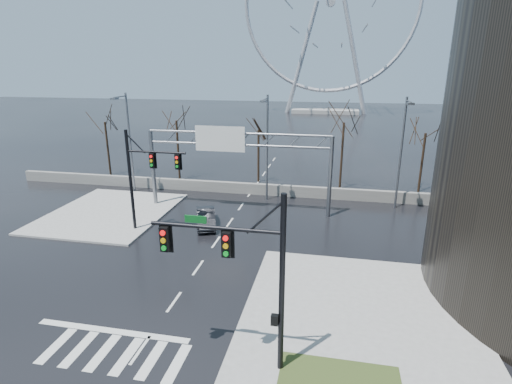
% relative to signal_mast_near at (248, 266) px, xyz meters
% --- Properties ---
extents(ground, '(260.00, 260.00, 0.00)m').
position_rel_signal_mast_near_xyz_m(ground, '(-5.14, 4.04, -4.87)').
color(ground, black).
rests_on(ground, ground).
extents(sidewalk_right_ext, '(12.00, 10.00, 0.15)m').
position_rel_signal_mast_near_xyz_m(sidewalk_right_ext, '(4.86, 6.04, -4.80)').
color(sidewalk_right_ext, gray).
rests_on(sidewalk_right_ext, ground).
extents(sidewalk_far, '(10.00, 12.00, 0.15)m').
position_rel_signal_mast_near_xyz_m(sidewalk_far, '(-16.14, 16.04, -4.80)').
color(sidewalk_far, gray).
rests_on(sidewalk_far, ground).
extents(barrier_wall, '(52.00, 0.50, 1.10)m').
position_rel_signal_mast_near_xyz_m(barrier_wall, '(-5.14, 24.04, -4.32)').
color(barrier_wall, slate).
rests_on(barrier_wall, ground).
extents(signal_mast_near, '(5.52, 0.41, 8.00)m').
position_rel_signal_mast_near_xyz_m(signal_mast_near, '(0.00, 0.00, 0.00)').
color(signal_mast_near, black).
rests_on(signal_mast_near, ground).
extents(signal_mast_far, '(4.72, 0.41, 8.00)m').
position_rel_signal_mast_near_xyz_m(signal_mast_far, '(-11.01, 13.00, -0.04)').
color(signal_mast_far, black).
rests_on(signal_mast_far, ground).
extents(sign_gantry, '(16.36, 0.40, 7.60)m').
position_rel_signal_mast_near_xyz_m(sign_gantry, '(-5.52, 19.00, 0.31)').
color(sign_gantry, slate).
rests_on(sign_gantry, ground).
extents(streetlight_left, '(0.50, 2.55, 10.00)m').
position_rel_signal_mast_near_xyz_m(streetlight_left, '(-17.14, 22.20, 1.01)').
color(streetlight_left, slate).
rests_on(streetlight_left, ground).
extents(streetlight_mid, '(0.50, 2.55, 10.00)m').
position_rel_signal_mast_near_xyz_m(streetlight_mid, '(-3.14, 22.20, 1.01)').
color(streetlight_mid, slate).
rests_on(streetlight_mid, ground).
extents(streetlight_right, '(0.50, 2.55, 10.00)m').
position_rel_signal_mast_near_xyz_m(streetlight_right, '(8.86, 22.20, 1.01)').
color(streetlight_right, slate).
rests_on(streetlight_right, ground).
extents(tree_far_left, '(3.50, 3.50, 7.00)m').
position_rel_signal_mast_near_xyz_m(tree_far_left, '(-23.14, 28.04, 0.70)').
color(tree_far_left, black).
rests_on(tree_far_left, ground).
extents(tree_left, '(3.75, 3.75, 7.50)m').
position_rel_signal_mast_near_xyz_m(tree_left, '(-14.14, 27.54, 1.10)').
color(tree_left, black).
rests_on(tree_left, ground).
extents(tree_center, '(3.25, 3.25, 6.50)m').
position_rel_signal_mast_near_xyz_m(tree_center, '(-5.14, 28.54, 0.30)').
color(tree_center, black).
rests_on(tree_center, ground).
extents(tree_right, '(3.90, 3.90, 7.80)m').
position_rel_signal_mast_near_xyz_m(tree_right, '(3.86, 27.54, 1.34)').
color(tree_right, black).
rests_on(tree_right, ground).
extents(tree_far_right, '(3.40, 3.40, 6.80)m').
position_rel_signal_mast_near_xyz_m(tree_far_right, '(11.86, 28.04, 0.54)').
color(tree_far_right, black).
rests_on(tree_far_right, ground).
extents(ferris_wheel, '(45.00, 6.00, 50.91)m').
position_rel_signal_mast_near_xyz_m(ferris_wheel, '(-0.14, 99.04, 21.26)').
color(ferris_wheel, gray).
rests_on(ferris_wheel, ground).
extents(car, '(2.81, 4.44, 1.38)m').
position_rel_signal_mast_near_xyz_m(car, '(-6.86, 14.98, -4.18)').
color(car, black).
rests_on(car, ground).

